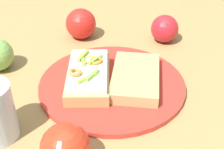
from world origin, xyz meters
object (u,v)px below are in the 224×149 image
Objects in this scene: bread_slice_side at (136,77)px; apple_1 at (81,24)px; plate at (112,84)px; apple_3 at (65,148)px; apple_5 at (165,29)px; sandwich at (88,75)px.

apple_1 is (-0.18, -0.20, 0.02)m from bread_slice_side.
plate is 0.23m from apple_3.
bread_slice_side is 2.02× the size of apple_1.
apple_3 is 1.08× the size of apple_5.
bread_slice_side is 0.23m from apple_5.
apple_1 is 0.44m from apple_3.
plate is 0.05m from bread_slice_side.
apple_3 is at bearing 173.79° from sandwich.
apple_1 is at bearing -78.51° from apple_5.
apple_1 is (-0.21, -0.10, 0.01)m from sandwich.
plate is 1.68× the size of sandwich.
apple_3 is (0.21, 0.04, 0.01)m from sandwich.
apple_1 is 0.23m from apple_5.
sandwich is 2.36× the size of apple_3.
apple_5 is (-0.24, 0.07, 0.03)m from plate.
sandwich is 0.21m from apple_3.
apple_5 is at bearing 162.84° from plate.
bread_slice_side is at bearing 167.10° from apple_3.
plate is 0.06m from sandwich.
apple_3 reaches higher than plate.
sandwich is 2.28× the size of apple_1.
sandwich reaches higher than plate.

